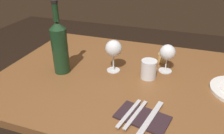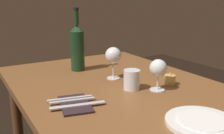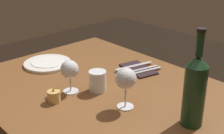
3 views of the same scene
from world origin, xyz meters
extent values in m
cube|color=brown|center=(0.00, 0.00, 0.72)|extent=(1.30, 0.90, 0.04)
cylinder|color=brown|center=(0.58, -0.38, 0.35)|extent=(0.06, 0.06, 0.70)
cylinder|color=white|center=(-0.11, 0.03, 0.74)|extent=(0.07, 0.07, 0.00)
cylinder|color=white|center=(-0.11, 0.03, 0.79)|extent=(0.01, 0.01, 0.08)
sphere|color=white|center=(-0.11, 0.03, 0.86)|extent=(0.08, 0.08, 0.08)
cylinder|color=#510A14|center=(-0.11, 0.03, 0.86)|extent=(0.06, 0.06, 0.02)
cylinder|color=white|center=(0.14, 0.11, 0.74)|extent=(0.07, 0.07, 0.00)
cylinder|color=white|center=(0.14, 0.11, 0.78)|extent=(0.01, 0.01, 0.07)
sphere|color=white|center=(0.14, 0.11, 0.84)|extent=(0.08, 0.08, 0.08)
cylinder|color=#510A14|center=(0.14, 0.11, 0.84)|extent=(0.06, 0.06, 0.01)
cylinder|color=#19381E|center=(-0.35, -0.06, 0.85)|extent=(0.08, 0.08, 0.22)
cone|color=#19381E|center=(-0.35, -0.06, 0.98)|extent=(0.08, 0.08, 0.03)
cylinder|color=#19381E|center=(-0.35, -0.06, 1.04)|extent=(0.03, 0.03, 0.08)
cylinder|color=black|center=(-0.35, -0.06, 1.08)|extent=(0.03, 0.03, 0.01)
cylinder|color=white|center=(0.07, 0.02, 0.78)|extent=(0.07, 0.07, 0.09)
cylinder|color=silver|center=(0.07, 0.02, 0.76)|extent=(0.06, 0.06, 0.03)
cylinder|color=#DBB266|center=(0.11, 0.21, 0.76)|extent=(0.05, 0.05, 0.05)
cylinder|color=white|center=(0.11, 0.21, 0.76)|extent=(0.04, 0.04, 0.03)
cone|color=#F99E2D|center=(0.11, 0.21, 0.80)|extent=(0.01, 0.01, 0.02)
cylinder|color=white|center=(0.46, 0.02, 0.75)|extent=(0.24, 0.24, 0.01)
cylinder|color=white|center=(0.46, 0.02, 0.76)|extent=(0.16, 0.16, 0.00)
cube|color=#2D1E23|center=(0.10, -0.27, 0.74)|extent=(0.21, 0.15, 0.01)
cube|color=silver|center=(0.08, -0.27, 0.75)|extent=(0.05, 0.18, 0.00)
cube|color=silver|center=(0.05, -0.27, 0.75)|extent=(0.05, 0.18, 0.00)
cube|color=silver|center=(0.13, -0.27, 0.75)|extent=(0.07, 0.21, 0.00)
camera|label=1|loc=(0.19, -0.89, 1.28)|focal=35.13mm
camera|label=2|loc=(0.96, -0.62, 1.14)|focal=41.26mm
camera|label=3|loc=(-0.87, 0.80, 1.37)|focal=50.94mm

